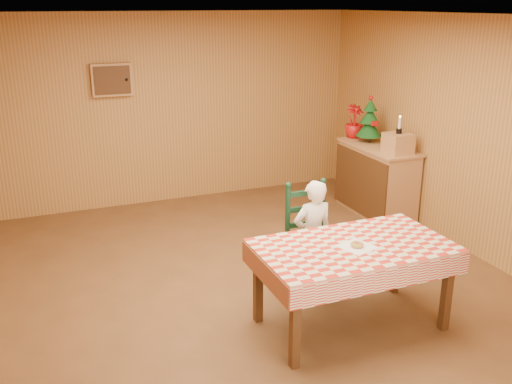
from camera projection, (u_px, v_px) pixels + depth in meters
ground at (264, 288)px, 5.68m from camera, size 6.00×6.00×0.00m
cabin_walls at (243, 97)px, 5.57m from camera, size 5.10×6.05×2.65m
dining_table at (353, 254)px, 4.83m from camera, size 1.66×0.96×0.77m
ladder_chair at (310, 239)px, 5.57m from camera, size 0.44×0.40×1.08m
seated_child at (313, 236)px, 5.51m from camera, size 0.41×0.27×1.12m
napkin at (357, 247)px, 4.75m from camera, size 0.33×0.33×0.00m
donut at (357, 244)px, 4.75m from camera, size 0.14×0.14×0.04m
shelf_unit at (376, 180)px, 7.55m from camera, size 0.54×1.24×0.93m
crate at (398, 143)px, 7.02m from camera, size 0.31×0.31×0.25m
christmas_tree at (370, 121)px, 7.54m from camera, size 0.34×0.34×0.62m
flower_arrangement at (354, 121)px, 7.80m from camera, size 0.28×0.28×0.45m
candle_set at (399, 128)px, 6.96m from camera, size 0.07×0.07×0.22m
storage_bin at (401, 244)px, 6.23m from camera, size 0.50×0.50×0.38m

